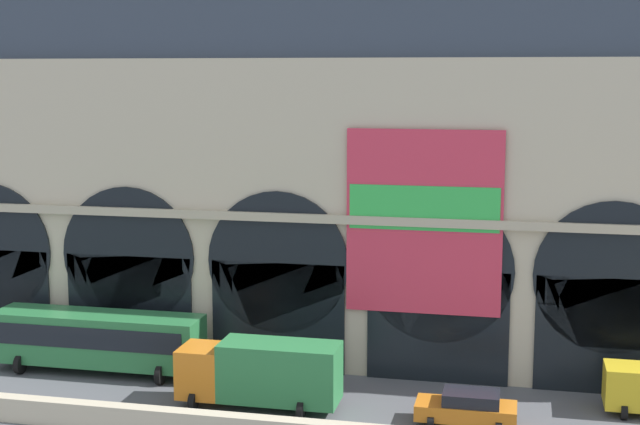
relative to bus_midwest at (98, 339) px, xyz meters
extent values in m
plane|color=#54565B|center=(9.00, -2.66, -1.78)|extent=(200.00, 200.00, 0.00)
cube|color=beige|center=(9.00, 5.13, 6.26)|extent=(51.03, 5.57, 16.08)
cube|color=#333D4C|center=(9.00, 5.43, 16.66)|extent=(51.03, 4.97, 4.72)
cube|color=black|center=(0.77, 2.29, 1.08)|extent=(7.04, 0.20, 5.73)
cylinder|color=black|center=(0.77, 2.29, 3.94)|extent=(7.41, 0.20, 7.41)
cube|color=black|center=(9.00, 2.29, 1.08)|extent=(7.04, 0.20, 5.73)
cylinder|color=black|center=(9.00, 2.29, 3.94)|extent=(7.41, 0.20, 7.41)
cube|color=black|center=(17.23, 2.29, 1.08)|extent=(7.04, 0.20, 5.73)
cylinder|color=black|center=(17.23, 2.29, 3.94)|extent=(7.41, 0.20, 7.41)
cube|color=black|center=(25.46, 2.29, 1.08)|extent=(7.04, 0.20, 5.73)
cylinder|color=black|center=(25.46, 2.29, 3.94)|extent=(7.41, 0.20, 7.41)
cube|color=#D8334C|center=(16.47, 2.17, 6.31)|extent=(7.66, 0.12, 9.14)
cube|color=green|center=(16.47, 2.09, 7.03)|extent=(7.36, 0.04, 2.21)
cube|color=#B6AB91|center=(9.00, 2.19, 6.34)|extent=(51.03, 0.50, 0.44)
cube|color=#2D7A42|center=(0.00, 0.01, 0.02)|extent=(11.00, 2.50, 2.60)
cube|color=black|center=(0.00, -1.26, 0.37)|extent=(10.12, 0.04, 1.10)
cylinder|color=black|center=(-3.85, -1.12, -1.28)|extent=(0.28, 1.00, 1.00)
cylinder|color=black|center=(-3.85, 1.13, -1.28)|extent=(0.28, 1.00, 1.00)
cylinder|color=black|center=(3.85, -1.12, -1.28)|extent=(0.28, 1.00, 1.00)
cylinder|color=black|center=(3.85, 1.13, -1.28)|extent=(0.28, 1.00, 1.00)
cube|color=orange|center=(6.78, -3.03, -0.21)|extent=(2.00, 2.30, 2.30)
cube|color=#2D7A42|center=(10.53, -3.03, -0.01)|extent=(5.50, 2.30, 2.70)
cylinder|color=black|center=(6.68, -4.07, -1.36)|extent=(0.28, 0.84, 0.84)
cylinder|color=black|center=(6.68, -2.00, -1.36)|extent=(0.28, 0.84, 0.84)
cylinder|color=black|center=(11.78, -4.07, -1.36)|extent=(0.28, 0.84, 0.84)
cylinder|color=black|center=(11.78, -2.00, -1.36)|extent=(0.28, 0.84, 0.84)
cube|color=orange|center=(19.03, -3.19, -1.13)|extent=(4.40, 1.80, 0.70)
cube|color=black|center=(19.25, -3.19, -0.51)|extent=(2.46, 1.62, 0.55)
cylinder|color=black|center=(17.57, -4.00, -1.48)|extent=(0.28, 0.60, 0.60)
cylinder|color=black|center=(17.57, -2.38, -1.48)|extent=(0.28, 0.60, 0.60)
cylinder|color=black|center=(20.48, -2.38, -1.48)|extent=(0.28, 0.60, 0.60)
cylinder|color=black|center=(25.91, -0.99, -1.44)|extent=(0.28, 0.68, 0.68)
cylinder|color=black|center=(25.91, 0.81, -1.44)|extent=(0.28, 0.68, 0.68)
camera|label=1|loc=(21.05, -42.05, 13.62)|focal=51.34mm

